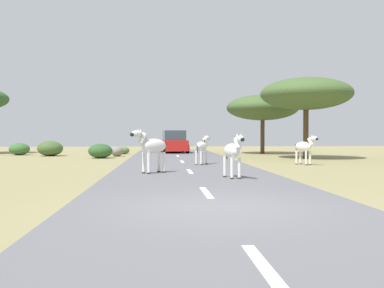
{
  "coord_description": "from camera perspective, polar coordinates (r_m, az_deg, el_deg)",
  "views": [
    {
      "loc": [
        -1.05,
        -8.34,
        1.46
      ],
      "look_at": [
        0.45,
        12.47,
        1.01
      ],
      "focal_mm": 40.11,
      "sensor_mm": 36.0,
      "label": 1
    }
  ],
  "objects": [
    {
      "name": "ground_plane",
      "position": [
        8.53,
        3.03,
        -8.6
      ],
      "size": [
        90.0,
        90.0,
        0.0
      ],
      "primitive_type": "plane",
      "color": "#8E8456"
    },
    {
      "name": "road",
      "position": [
        8.53,
        3.32,
        -8.43
      ],
      "size": [
        6.0,
        64.0,
        0.05
      ],
      "primitive_type": "cube",
      "color": "slate",
      "rests_on": "ground_plane"
    },
    {
      "name": "lane_markings",
      "position": [
        7.55,
        4.32,
        -9.49
      ],
      "size": [
        0.16,
        56.0,
        0.01
      ],
      "color": "silver",
      "rests_on": "road"
    },
    {
      "name": "zebra_0",
      "position": [
        13.91,
        5.46,
        -1.0
      ],
      "size": [
        0.59,
        1.53,
        1.45
      ],
      "rotation": [
        0.0,
        0.0,
        3.34
      ],
      "color": "silver",
      "rests_on": "road"
    },
    {
      "name": "zebra_1",
      "position": [
        20.23,
        1.36,
        -0.37
      ],
      "size": [
        0.93,
        1.36,
        1.4
      ],
      "rotation": [
        0.0,
        0.0,
        5.77
      ],
      "color": "silver",
      "rests_on": "road"
    },
    {
      "name": "zebra_2",
      "position": [
        21.36,
        14.73,
        -0.39
      ],
      "size": [
        0.86,
        1.44,
        1.45
      ],
      "rotation": [
        0.0,
        0.0,
        3.57
      ],
      "color": "silver",
      "rests_on": "ground_plane"
    },
    {
      "name": "zebra_3",
      "position": [
        15.71,
        -5.36,
        -0.35
      ],
      "size": [
        1.42,
        1.33,
        1.63
      ],
      "rotation": [
        0.0,
        0.0,
        2.31
      ],
      "color": "silver",
      "rests_on": "road"
    },
    {
      "name": "car_0",
      "position": [
        33.76,
        -2.43,
        0.21
      ],
      "size": [
        2.28,
        4.46,
        1.74
      ],
      "rotation": [
        0.0,
        0.0,
        0.08
      ],
      "color": "red",
      "rests_on": "road"
    },
    {
      "name": "tree_0",
      "position": [
        26.97,
        14.93,
        6.43
      ],
      "size": [
        5.51,
        5.51,
        4.89
      ],
      "color": "#4C3823",
      "rests_on": "ground_plane"
    },
    {
      "name": "tree_3",
      "position": [
        33.29,
        9.37,
        4.77
      ],
      "size": [
        5.53,
        5.53,
        4.49
      ],
      "color": "#4C3823",
      "rests_on": "ground_plane"
    },
    {
      "name": "bush_0",
      "position": [
        32.76,
        -9.12,
        -0.84
      ],
      "size": [
        0.91,
        0.82,
        0.55
      ],
      "primitive_type": "ellipsoid",
      "color": "#4C7038",
      "rests_on": "ground_plane"
    },
    {
      "name": "bush_1",
      "position": [
        27.15,
        -12.09,
        -0.91
      ],
      "size": [
        1.5,
        1.35,
        0.9
      ],
      "primitive_type": "ellipsoid",
      "color": "#2D5628",
      "rests_on": "ground_plane"
    },
    {
      "name": "bush_2",
      "position": [
        33.05,
        -21.97,
        -0.62
      ],
      "size": [
        1.45,
        1.3,
        0.87
      ],
      "primitive_type": "ellipsoid",
      "color": "#386633",
      "rests_on": "ground_plane"
    },
    {
      "name": "bush_4",
      "position": [
        30.86,
        -18.35,
        -0.57
      ],
      "size": [
        1.72,
        1.55,
        1.03
      ],
      "primitive_type": "ellipsoid",
      "color": "#425B2D",
      "rests_on": "ground_plane"
    },
    {
      "name": "rock_1",
      "position": [
        29.38,
        -9.96,
        -0.96
      ],
      "size": [
        0.86,
        0.93,
        0.67
      ],
      "primitive_type": "ellipsoid",
      "color": "gray",
      "rests_on": "ground_plane"
    }
  ]
}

